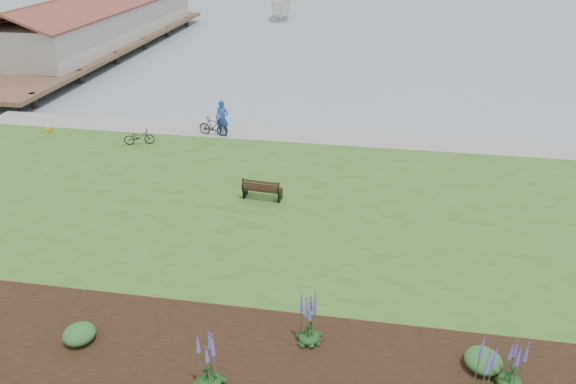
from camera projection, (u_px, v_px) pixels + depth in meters
name	position (u px, v px, depth m)	size (l,w,h in m)	color
ground	(241.00, 198.00, 22.93)	(600.00, 600.00, 0.00)	slate
lawn	(229.00, 217.00, 21.10)	(34.00, 20.00, 0.40)	#2E591F
shoreline_path	(270.00, 134.00, 28.76)	(34.00, 2.20, 0.03)	gray
garden_bed	(260.00, 365.00, 13.76)	(24.00, 4.40, 0.04)	black
pier_pavilion	(105.00, 20.00, 48.56)	(8.00, 36.00, 5.40)	#4C3826
park_bench	(262.00, 189.00, 21.79)	(1.68, 0.81, 1.01)	black
person	(222.00, 116.00, 27.96)	(0.86, 0.59, 2.37)	#2340A1
bicycle_a	(139.00, 137.00, 27.25)	(1.59, 0.56, 0.83)	black
bicycle_b	(213.00, 127.00, 28.33)	(1.74, 0.50, 1.05)	black
sailboat	(282.00, 19.00, 64.68)	(11.11, 11.31, 29.28)	silver
pannier	(49.00, 131.00, 28.73)	(0.21, 0.32, 0.34)	#BB9216
echium_0	(208.00, 364.00, 12.75)	(0.62, 0.62, 1.96)	#133514
echium_1	(309.00, 319.00, 14.15)	(0.62, 0.62, 1.92)	#133514
echium_2	(483.00, 383.00, 12.13)	(0.62, 0.62, 2.25)	#133514
echium_3	(514.00, 366.00, 12.78)	(0.62, 0.62, 1.82)	#133514
shrub_0	(79.00, 334.00, 14.46)	(0.91, 0.91, 0.46)	#1E4C21
shrub_2	(483.00, 361.00, 13.56)	(0.99, 0.99, 0.49)	#1E4C21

